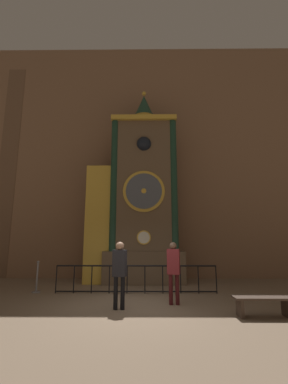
{
  "coord_description": "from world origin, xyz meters",
  "views": [
    {
      "loc": [
        0.38,
        -7.11,
        1.72
      ],
      "look_at": [
        0.27,
        4.12,
        3.85
      ],
      "focal_mm": 24.0,
      "sensor_mm": 36.0,
      "label": 1
    }
  ],
  "objects_px": {
    "visitor_bench": "(263,303)",
    "visitor_near": "(120,268)",
    "clock_tower": "(137,200)",
    "stanchion_post": "(37,282)",
    "visitor_far": "(174,267)"
  },
  "relations": [
    {
      "from": "stanchion_post",
      "to": "visitor_far",
      "type": "bearing_deg",
      "value": -19.94
    },
    {
      "from": "stanchion_post",
      "to": "visitor_bench",
      "type": "bearing_deg",
      "value": -23.27
    },
    {
      "from": "clock_tower",
      "to": "visitor_bench",
      "type": "relative_size",
      "value": 6.58
    },
    {
      "from": "visitor_bench",
      "to": "visitor_near",
      "type": "bearing_deg",
      "value": 169.64
    },
    {
      "from": "clock_tower",
      "to": "visitor_bench",
      "type": "xyz_separation_m",
      "value": [
        3.11,
        -4.9,
        -3.19
      ]
    },
    {
      "from": "visitor_bench",
      "to": "visitor_far",
      "type": "bearing_deg",
      "value": 149.61
    },
    {
      "from": "clock_tower",
      "to": "visitor_near",
      "type": "xyz_separation_m",
      "value": [
        -0.28,
        -4.28,
        -2.48
      ]
    },
    {
      "from": "visitor_far",
      "to": "visitor_near",
      "type": "bearing_deg",
      "value": -146.3
    },
    {
      "from": "visitor_far",
      "to": "visitor_bench",
      "type": "bearing_deg",
      "value": -15.98
    },
    {
      "from": "visitor_near",
      "to": "visitor_bench",
      "type": "relative_size",
      "value": 1.26
    },
    {
      "from": "visitor_near",
      "to": "visitor_bench",
      "type": "bearing_deg",
      "value": 1.25
    },
    {
      "from": "visitor_near",
      "to": "visitor_bench",
      "type": "xyz_separation_m",
      "value": [
        3.39,
        -0.62,
        -0.71
      ]
    },
    {
      "from": "stanchion_post",
      "to": "clock_tower",
      "type": "bearing_deg",
      "value": 32.86
    },
    {
      "from": "clock_tower",
      "to": "stanchion_post",
      "type": "height_order",
      "value": "clock_tower"
    },
    {
      "from": "clock_tower",
      "to": "visitor_far",
      "type": "bearing_deg",
      "value": -72.58
    }
  ]
}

